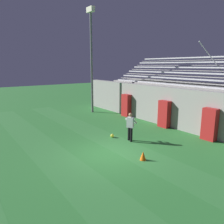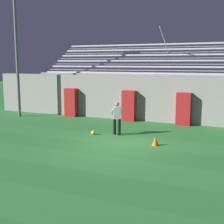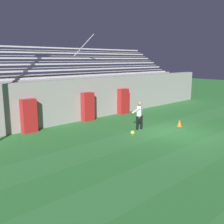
# 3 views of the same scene
# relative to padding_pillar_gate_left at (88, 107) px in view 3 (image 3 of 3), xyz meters

# --- Properties ---
(ground_plane) EXTENTS (80.00, 80.00, 0.00)m
(ground_plane) POSITION_rel_padding_pillar_gate_left_xyz_m (1.70, -5.95, -0.95)
(ground_plane) COLOR #2D7533
(turf_stripe_mid) EXTENTS (28.00, 1.80, 0.01)m
(turf_stripe_mid) POSITION_rel_padding_pillar_gate_left_xyz_m (1.70, -8.36, -0.95)
(turf_stripe_mid) COLOR #337A38
(turf_stripe_mid) RESTS_ON ground
(turf_stripe_far) EXTENTS (28.00, 1.80, 0.01)m
(turf_stripe_far) POSITION_rel_padding_pillar_gate_left_xyz_m (1.70, -4.77, -0.95)
(turf_stripe_far) COLOR #337A38
(turf_stripe_far) RESTS_ON ground
(back_wall) EXTENTS (24.00, 0.60, 2.80)m
(back_wall) POSITION_rel_padding_pillar_gate_left_xyz_m (1.70, 0.55, 0.45)
(back_wall) COLOR #999691
(back_wall) RESTS_ON ground
(padding_pillar_gate_left) EXTENTS (0.83, 0.44, 1.90)m
(padding_pillar_gate_left) POSITION_rel_padding_pillar_gate_left_xyz_m (0.00, 0.00, 0.00)
(padding_pillar_gate_left) COLOR #B21E1E
(padding_pillar_gate_left) RESTS_ON ground
(padding_pillar_gate_right) EXTENTS (0.83, 0.44, 1.90)m
(padding_pillar_gate_right) POSITION_rel_padding_pillar_gate_left_xyz_m (3.40, 0.00, 0.00)
(padding_pillar_gate_right) COLOR #B21E1E
(padding_pillar_gate_right) RESTS_ON ground
(padding_pillar_far_left) EXTENTS (0.83, 0.44, 1.90)m
(padding_pillar_far_left) POSITION_rel_padding_pillar_gate_left_xyz_m (-4.20, 0.00, 0.00)
(padding_pillar_far_left) COLOR #B21E1E
(padding_pillar_far_left) RESTS_ON ground
(bleacher_stand) EXTENTS (18.00, 4.75, 5.83)m
(bleacher_stand) POSITION_rel_padding_pillar_gate_left_xyz_m (1.70, 3.24, 0.56)
(bleacher_stand) COLOR #999691
(bleacher_stand) RESTS_ON ground
(goalkeeper) EXTENTS (0.73, 0.69, 1.67)m
(goalkeeper) POSITION_rel_padding_pillar_gate_left_xyz_m (0.81, -3.85, 0.01)
(goalkeeper) COLOR black
(goalkeeper) RESTS_ON ground
(soccer_ball) EXTENTS (0.22, 0.22, 0.22)m
(soccer_ball) POSITION_rel_padding_pillar_gate_left_xyz_m (-0.29, -4.34, -0.84)
(soccer_ball) COLOR yellow
(soccer_ball) RESTS_ON ground
(traffic_cone) EXTENTS (0.30, 0.30, 0.42)m
(traffic_cone) POSITION_rel_padding_pillar_gate_left_xyz_m (3.17, -5.10, -0.74)
(traffic_cone) COLOR orange
(traffic_cone) RESTS_ON ground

